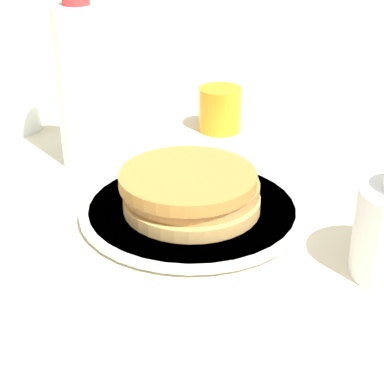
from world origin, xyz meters
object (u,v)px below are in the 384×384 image
plate (192,210)px  juice_glass (220,109)px  water_bottle_near (14,64)px  pancake_stack (190,190)px  water_bottle_mid (83,86)px

plate → juice_glass: bearing=127.9°
juice_glass → water_bottle_near: water_bottle_near is taller
juice_glass → pancake_stack: bearing=-52.5°
plate → water_bottle_mid: water_bottle_mid is taller
juice_glass → water_bottle_near: bearing=-133.8°
juice_glass → water_bottle_mid: size_ratio=0.29×
juice_glass → water_bottle_mid: water_bottle_mid is taller
pancake_stack → water_bottle_mid: bearing=-179.8°
plate → juice_glass: (-0.18, 0.24, 0.03)m
juice_glass → water_bottle_near: (-0.24, -0.25, 0.08)m
juice_glass → water_bottle_mid: bearing=-100.6°
plate → juice_glass: 0.30m
pancake_stack → plate: bearing=74.6°
water_bottle_mid → plate: bearing=0.8°
water_bottle_mid → pancake_stack: bearing=0.2°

